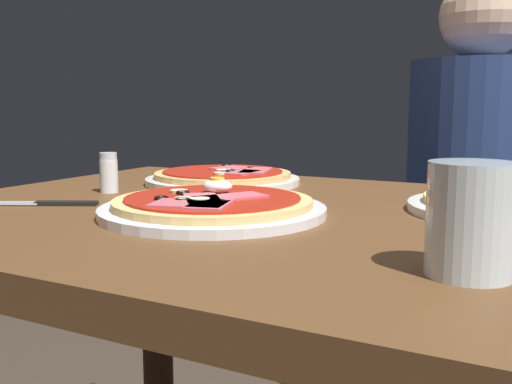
# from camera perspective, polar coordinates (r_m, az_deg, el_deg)

# --- Properties ---
(dining_table) EXTENTS (1.17, 0.77, 0.73)m
(dining_table) POSITION_cam_1_polar(r_m,az_deg,el_deg) (0.83, 5.55, -10.38)
(dining_table) COLOR brown
(dining_table) RESTS_ON ground
(pizza_foreground) EXTENTS (0.30, 0.30, 0.05)m
(pizza_foreground) POSITION_cam_1_polar(r_m,az_deg,el_deg) (0.79, -4.22, -1.37)
(pizza_foreground) COLOR white
(pizza_foreground) RESTS_ON dining_table
(pizza_across_right) EXTENTS (0.29, 0.29, 0.03)m
(pizza_across_right) POSITION_cam_1_polar(r_m,az_deg,el_deg) (1.10, -3.19, 1.40)
(pizza_across_right) COLOR white
(pizza_across_right) RESTS_ON dining_table
(water_glass_near) EXTENTS (0.08, 0.08, 0.10)m
(water_glass_near) POSITION_cam_1_polar(r_m,az_deg,el_deg) (0.54, 20.03, -3.23)
(water_glass_near) COLOR silver
(water_glass_near) RESTS_ON dining_table
(knife) EXTENTS (0.18, 0.11, 0.01)m
(knife) POSITION_cam_1_polar(r_m,az_deg,el_deg) (0.92, -20.12, -1.02)
(knife) COLOR silver
(knife) RESTS_ON dining_table
(salt_shaker) EXTENTS (0.03, 0.03, 0.07)m
(salt_shaker) POSITION_cam_1_polar(r_m,az_deg,el_deg) (1.02, -14.04, 1.80)
(salt_shaker) COLOR white
(salt_shaker) RESTS_ON dining_table
(diner_person) EXTENTS (0.32, 0.32, 1.18)m
(diner_person) POSITION_cam_1_polar(r_m,az_deg,el_deg) (1.53, 20.11, -3.97)
(diner_person) COLOR black
(diner_person) RESTS_ON ground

